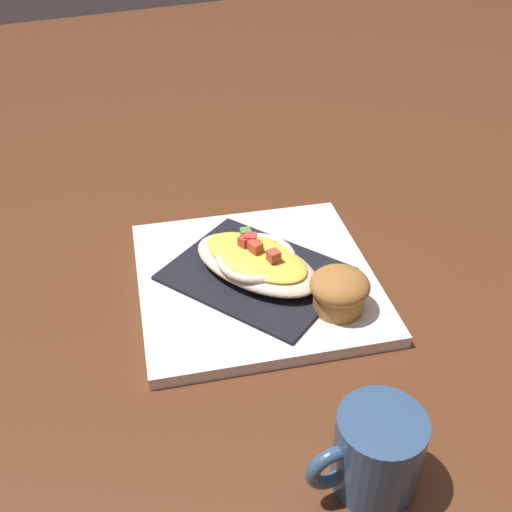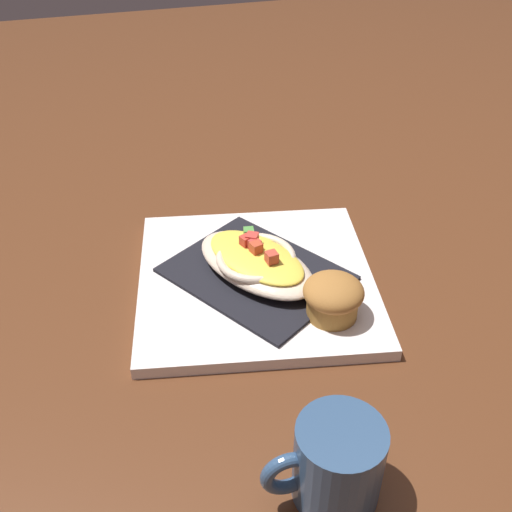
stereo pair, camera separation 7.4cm
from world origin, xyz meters
name	(u,v)px [view 2 (the right image)]	position (x,y,z in m)	size (l,w,h in m)	color
ground_plane	(256,285)	(0.00, 0.00, 0.00)	(2.60, 2.60, 0.00)	#5A311B
square_plate	(256,280)	(0.00, 0.00, 0.01)	(0.29, 0.29, 0.02)	white
folded_napkin	(256,274)	(0.00, 0.00, 0.02)	(0.20, 0.16, 0.00)	black
gratin_dish	(256,261)	(0.00, 0.00, 0.04)	(0.19, 0.16, 0.05)	beige
muffin	(333,297)	(0.09, 0.06, 0.04)	(0.07, 0.07, 0.05)	#A4702F
coffee_mug	(336,466)	(0.29, -0.01, 0.04)	(0.08, 0.11, 0.08)	#324F74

